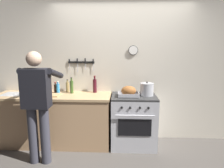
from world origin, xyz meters
TOP-DOWN VIEW (x-y plane):
  - wall_back at (-0.00, 1.35)m, footprint 6.00×0.13m
  - counter_block at (-1.21, 0.99)m, footprint 2.03×0.65m
  - stove at (0.22, 0.99)m, footprint 0.76×0.67m
  - person_cook at (-1.21, 0.39)m, footprint 0.51×0.63m
  - roasting_pan at (0.12, 0.92)m, footprint 0.35×0.26m
  - stock_pot at (0.44, 1.02)m, footprint 0.23×0.23m
  - cutting_board at (-1.23, 0.92)m, footprint 0.36×0.24m
  - bottle_olive_oil at (-0.89, 1.12)m, footprint 0.06×0.06m
  - bottle_soy_sauce at (-1.20, 1.16)m, footprint 0.05×0.05m
  - bottle_vinegar at (-0.99, 1.23)m, footprint 0.06×0.06m
  - bottle_hot_sauce at (-1.40, 1.13)m, footprint 0.04×0.04m
  - bottle_wine_red at (-0.48, 1.20)m, footprint 0.07×0.07m
  - bottle_dish_soap at (-1.13, 1.09)m, footprint 0.06×0.06m

SIDE VIEW (x-z plane):
  - stove at x=0.22m, z-range 0.00..0.90m
  - counter_block at x=-1.21m, z-range 0.01..0.91m
  - cutting_board at x=-1.23m, z-range 0.90..0.92m
  - person_cook at x=-1.21m, z-range 0.12..1.78m
  - bottle_soy_sauce at x=-1.20m, z-range 0.88..1.08m
  - roasting_pan at x=0.12m, z-range 0.89..1.07m
  - bottle_hot_sauce at x=-1.40m, z-range 0.88..1.08m
  - bottle_dish_soap at x=-1.13m, z-range 0.88..1.10m
  - bottle_vinegar at x=-0.99m, z-range 0.88..1.11m
  - stock_pot at x=0.44m, z-range 0.89..1.13m
  - bottle_olive_oil at x=-0.89m, z-range 0.88..1.16m
  - bottle_wine_red at x=-0.48m, z-range 0.88..1.18m
  - wall_back at x=0.00m, z-range 0.00..2.60m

